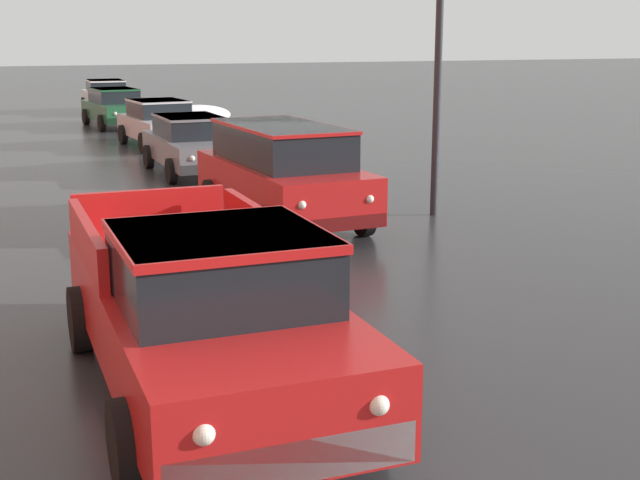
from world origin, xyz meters
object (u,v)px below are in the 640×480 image
object	(u,v)px
sedan_silver_parked_far_down_block	(160,122)
sedan_white_at_far_intersection	(106,95)
sedan_grey_parked_kerbside_mid	(192,143)
street_lamp_post	(438,53)
sedan_green_queued_behind_truck	(115,107)
pickup_truck_red_approaching_near_lane	(205,308)
suv_red_parked_kerbside_close	(282,171)

from	to	relation	value
sedan_silver_parked_far_down_block	sedan_white_at_far_intersection	xyz separation A→B (m)	(0.14, 12.68, 0.00)
sedan_grey_parked_kerbside_mid	street_lamp_post	bearing A→B (deg)	-65.11
street_lamp_post	sedan_green_queued_behind_truck	bearing A→B (deg)	99.76
sedan_grey_parked_kerbside_mid	sedan_white_at_far_intersection	xyz separation A→B (m)	(0.45, 18.21, 0.00)
pickup_truck_red_approaching_near_lane	street_lamp_post	xyz separation A→B (m)	(6.15, 6.71, 2.17)
pickup_truck_red_approaching_near_lane	sedan_white_at_far_intersection	size ratio (longest dim) A/B	1.20
pickup_truck_red_approaching_near_lane	suv_red_parked_kerbside_close	size ratio (longest dim) A/B	1.14
sedan_grey_parked_kerbside_mid	street_lamp_post	size ratio (longest dim) A/B	0.80
pickup_truck_red_approaching_near_lane	suv_red_parked_kerbside_close	world-z (taller)	suv_red_parked_kerbside_close
sedan_white_at_far_intersection	street_lamp_post	bearing A→B (deg)	-83.89
suv_red_parked_kerbside_close	street_lamp_post	size ratio (longest dim) A/B	0.87
suv_red_parked_kerbside_close	sedan_grey_parked_kerbside_mid	xyz separation A→B (m)	(-0.15, 6.46, -0.24)
suv_red_parked_kerbside_close	sedan_silver_parked_far_down_block	xyz separation A→B (m)	(0.17, 11.99, -0.24)
sedan_grey_parked_kerbside_mid	sedan_silver_parked_far_down_block	xyz separation A→B (m)	(0.32, 5.53, -0.00)
sedan_green_queued_behind_truck	street_lamp_post	xyz separation A→B (m)	(3.21, -18.66, 2.30)
sedan_green_queued_behind_truck	sedan_white_at_far_intersection	distance (m)	6.30
sedan_grey_parked_kerbside_mid	pickup_truck_red_approaching_near_lane	bearing A→B (deg)	-102.70
sedan_grey_parked_kerbside_mid	sedan_white_at_far_intersection	size ratio (longest dim) A/B	0.97
sedan_white_at_far_intersection	sedan_green_queued_behind_truck	bearing A→B (deg)	-94.94
pickup_truck_red_approaching_near_lane	sedan_silver_parked_far_down_block	xyz separation A→B (m)	(3.35, 18.97, -0.13)
sedan_grey_parked_kerbside_mid	street_lamp_post	xyz separation A→B (m)	(3.12, -6.73, 2.30)
suv_red_parked_kerbside_close	sedan_green_queued_behind_truck	size ratio (longest dim) A/B	1.06
pickup_truck_red_approaching_near_lane	sedan_silver_parked_far_down_block	bearing A→B (deg)	80.00
sedan_silver_parked_far_down_block	sedan_green_queued_behind_truck	bearing A→B (deg)	93.63
suv_red_parked_kerbside_close	sedan_green_queued_behind_truck	xyz separation A→B (m)	(-0.24, 18.39, -0.24)
suv_red_parked_kerbside_close	street_lamp_post	xyz separation A→B (m)	(2.97, -0.27, 2.06)
sedan_green_queued_behind_truck	sedan_grey_parked_kerbside_mid	bearing A→B (deg)	-89.58
sedan_grey_parked_kerbside_mid	sedan_silver_parked_far_down_block	bearing A→B (deg)	86.71
sedan_green_queued_behind_truck	sedan_white_at_far_intersection	bearing A→B (deg)	85.06
sedan_grey_parked_kerbside_mid	sedan_green_queued_behind_truck	bearing A→B (deg)	90.42
sedan_silver_parked_far_down_block	suv_red_parked_kerbside_close	bearing A→B (deg)	-90.80
sedan_green_queued_behind_truck	street_lamp_post	world-z (taller)	street_lamp_post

